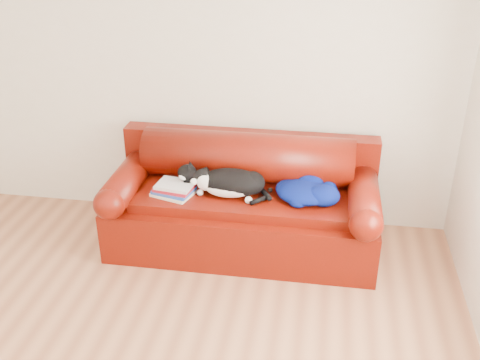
# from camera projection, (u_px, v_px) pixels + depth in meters

# --- Properties ---
(room_shell) EXTENTS (4.52, 4.02, 2.61)m
(room_shell) POSITION_uv_depth(u_px,v_px,m) (101.00, 110.00, 2.64)
(room_shell) COLOR beige
(room_shell) RESTS_ON ground
(sofa_base) EXTENTS (2.10, 0.90, 0.50)m
(sofa_base) POSITION_uv_depth(u_px,v_px,m) (243.00, 220.00, 4.52)
(sofa_base) COLOR #400B02
(sofa_base) RESTS_ON ground
(sofa_back) EXTENTS (2.10, 1.01, 0.88)m
(sofa_back) POSITION_uv_depth(u_px,v_px,m) (247.00, 173.00, 4.60)
(sofa_back) COLOR #400B02
(sofa_back) RESTS_ON ground
(book_stack) EXTENTS (0.35, 0.30, 0.10)m
(book_stack) POSITION_uv_depth(u_px,v_px,m) (174.00, 189.00, 4.33)
(book_stack) COLOR white
(book_stack) RESTS_ON sofa_base
(cat) EXTENTS (0.73, 0.29, 0.26)m
(cat) POSITION_uv_depth(u_px,v_px,m) (231.00, 183.00, 4.30)
(cat) COLOR black
(cat) RESTS_ON sofa_base
(blanket) EXTENTS (0.50, 0.40, 0.16)m
(blanket) POSITION_uv_depth(u_px,v_px,m) (306.00, 191.00, 4.26)
(blanket) COLOR #02094F
(blanket) RESTS_ON sofa_base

